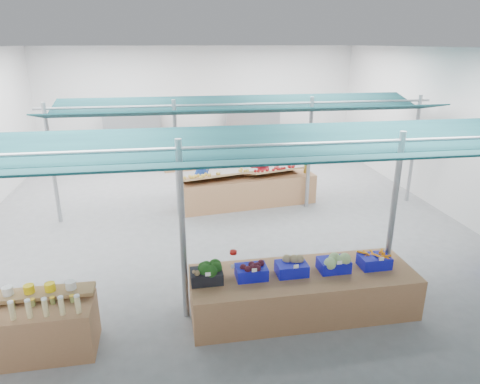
{
  "coord_description": "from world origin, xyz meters",
  "views": [
    {
      "loc": [
        -1.08,
        -10.13,
        4.32
      ],
      "look_at": [
        0.29,
        -1.6,
        1.28
      ],
      "focal_mm": 32.0,
      "sensor_mm": 36.0,
      "label": 1
    }
  ],
  "objects_px": {
    "vendor_left": "(201,170)",
    "vendor_right": "(261,167)",
    "veg_counter": "(302,292)",
    "fruit_counter": "(247,191)",
    "bottle_shelf": "(34,327)"
  },
  "relations": [
    {
      "from": "bottle_shelf",
      "to": "fruit_counter",
      "type": "height_order",
      "value": "bottle_shelf"
    },
    {
      "from": "vendor_left",
      "to": "vendor_right",
      "type": "xyz_separation_m",
      "value": [
        1.8,
        0.0,
        0.0
      ]
    },
    {
      "from": "vendor_left",
      "to": "vendor_right",
      "type": "distance_m",
      "value": 1.8
    },
    {
      "from": "veg_counter",
      "to": "vendor_left",
      "type": "bearing_deg",
      "value": 100.53
    },
    {
      "from": "bottle_shelf",
      "to": "vendor_right",
      "type": "relative_size",
      "value": 1.15
    },
    {
      "from": "bottle_shelf",
      "to": "vendor_right",
      "type": "distance_m",
      "value": 8.08
    },
    {
      "from": "veg_counter",
      "to": "vendor_left",
      "type": "height_order",
      "value": "vendor_left"
    },
    {
      "from": "fruit_counter",
      "to": "vendor_left",
      "type": "bearing_deg",
      "value": 129.84
    },
    {
      "from": "fruit_counter",
      "to": "vendor_left",
      "type": "xyz_separation_m",
      "value": [
        -1.2,
        1.1,
        0.35
      ]
    },
    {
      "from": "veg_counter",
      "to": "fruit_counter",
      "type": "xyz_separation_m",
      "value": [
        -0.03,
        5.09,
        0.04
      ]
    },
    {
      "from": "fruit_counter",
      "to": "vendor_right",
      "type": "xyz_separation_m",
      "value": [
        0.6,
        1.1,
        0.35
      ]
    },
    {
      "from": "bottle_shelf",
      "to": "veg_counter",
      "type": "height_order",
      "value": "bottle_shelf"
    },
    {
      "from": "veg_counter",
      "to": "fruit_counter",
      "type": "distance_m",
      "value": 5.09
    },
    {
      "from": "bottle_shelf",
      "to": "vendor_right",
      "type": "bearing_deg",
      "value": 53.21
    },
    {
      "from": "veg_counter",
      "to": "vendor_right",
      "type": "relative_size",
      "value": 2.45
    }
  ]
}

